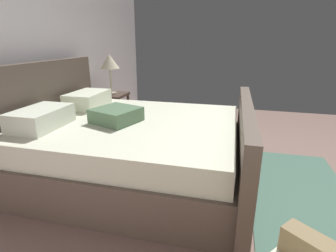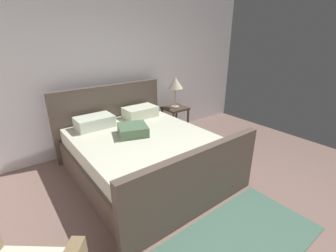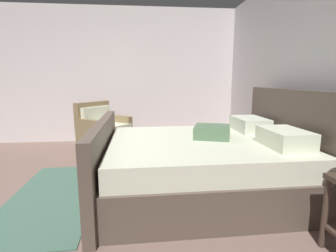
# 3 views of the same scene
# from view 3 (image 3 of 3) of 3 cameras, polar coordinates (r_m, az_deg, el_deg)

# --- Properties ---
(ground_plane) EXTENTS (5.96, 6.36, 0.02)m
(ground_plane) POSITION_cam_3_polar(r_m,az_deg,el_deg) (3.10, -29.79, -16.04)
(ground_plane) COLOR #7B6156
(wall_back) EXTENTS (6.08, 0.12, 2.75)m
(wall_back) POSITION_cam_3_polar(r_m,az_deg,el_deg) (3.23, 33.32, 10.06)
(wall_back) COLOR silver
(wall_back) RESTS_ON ground
(wall_side_left) EXTENTS (0.12, 6.48, 2.75)m
(wall_side_left) POSITION_cam_3_polar(r_m,az_deg,el_deg) (5.70, -18.54, 10.54)
(wall_side_left) COLOR silver
(wall_side_left) RESTS_ON ground
(bed) EXTENTS (2.00, 2.32, 1.18)m
(bed) POSITION_cam_3_polar(r_m,az_deg,el_deg) (3.04, 7.99, -7.96)
(bed) COLOR brown
(bed) RESTS_ON ground
(armchair) EXTENTS (1.02, 1.02, 0.90)m
(armchair) POSITION_cam_3_polar(r_m,az_deg,el_deg) (4.72, -14.15, -1.61)
(armchair) COLOR olive
(armchair) RESTS_ON ground
(area_rug) EXTENTS (1.98, 0.96, 0.01)m
(area_rug) POSITION_cam_3_polar(r_m,az_deg,el_deg) (3.24, -23.97, -14.09)
(area_rug) COLOR #456858
(area_rug) RESTS_ON ground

